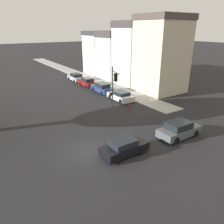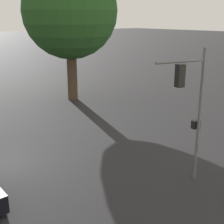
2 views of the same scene
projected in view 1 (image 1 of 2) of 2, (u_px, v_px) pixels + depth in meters
ground_plane at (89, 151)px, 18.88m from camera, size 300.00×300.00×0.00m
sidewalk_strip at (75, 73)px, 50.83m from camera, size 3.28×60.00×0.12m
rowhouse_backdrop at (129, 54)px, 41.66m from camera, size 8.02×24.87×11.90m
traffic_signal at (114, 85)px, 25.38m from camera, size 0.68×2.45×5.76m
crossing_car_0 at (179, 130)px, 21.08m from camera, size 4.44×2.07×1.57m
crossing_car_1 at (124, 147)px, 18.13m from camera, size 4.05×1.93×1.38m
parked_car_0 at (120, 96)px, 31.67m from camera, size 2.11×4.35×1.38m
parked_car_1 at (102, 88)px, 35.64m from camera, size 1.94×4.75×1.57m
parked_car_2 at (87, 82)px, 39.64m from camera, size 1.90×3.84×1.47m
parked_car_3 at (76, 77)px, 43.57m from camera, size 2.07×4.50×1.45m
fire_hydrant at (130, 107)px, 27.87m from camera, size 0.22×0.22×0.92m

